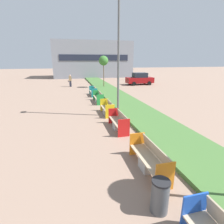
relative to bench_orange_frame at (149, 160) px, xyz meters
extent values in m
cube|color=#426B33|center=(2.26, 4.48, -0.28)|extent=(2.80, 120.00, 0.18)
cube|color=gray|center=(3.06, 36.44, 3.48)|extent=(17.05, 7.41, 7.70)
cube|color=#1E2333|center=(3.06, 32.69, 3.86)|extent=(14.32, 0.08, 1.20)
cube|color=blue|center=(-0.04, -2.33, 0.10)|extent=(0.62, 0.04, 0.94)
cube|color=#ADA8A0|center=(-0.04, 0.00, -0.16)|extent=(0.52, 0.60, 0.42)
cube|color=tan|center=(-0.04, 0.00, 0.07)|extent=(0.58, 2.14, 0.05)
cube|color=tan|center=(0.23, 0.00, 0.33)|extent=(0.14, 2.06, 0.48)
cube|color=orange|center=(-0.04, -1.09, 0.10)|extent=(0.62, 0.04, 0.94)
cube|color=orange|center=(-0.04, 1.09, 0.10)|extent=(0.62, 0.04, 0.94)
cube|color=#ADA8A0|center=(-0.04, 3.90, -0.16)|extent=(0.52, 0.60, 0.42)
cube|color=tan|center=(-0.04, 3.90, 0.07)|extent=(0.58, 2.06, 0.05)
cube|color=tan|center=(0.23, 3.90, 0.33)|extent=(0.14, 1.98, 0.48)
cube|color=red|center=(-0.04, 2.85, 0.10)|extent=(0.62, 0.04, 0.94)
cube|color=red|center=(-0.04, 4.95, 0.10)|extent=(0.62, 0.04, 0.94)
cube|color=#ADA8A0|center=(-0.04, 6.84, -0.16)|extent=(0.52, 0.60, 0.42)
cube|color=tan|center=(-0.04, 6.84, 0.07)|extent=(0.58, 1.87, 0.05)
cube|color=tan|center=(0.23, 6.84, 0.33)|extent=(0.14, 1.80, 0.48)
cube|color=yellow|center=(-0.04, 5.88, 0.10)|extent=(0.62, 0.04, 0.94)
cube|color=yellow|center=(-0.04, 7.79, 0.10)|extent=(0.62, 0.04, 0.94)
cube|color=#ADA8A0|center=(-0.04, 10.64, -0.16)|extent=(0.52, 0.60, 0.42)
cube|color=tan|center=(-0.04, 10.64, 0.07)|extent=(0.58, 2.23, 0.05)
cube|color=tan|center=(0.23, 10.64, 0.33)|extent=(0.14, 2.14, 0.48)
cube|color=#238C3D|center=(-0.04, 9.51, 0.10)|extent=(0.62, 0.04, 0.94)
cube|color=#238C3D|center=(-0.04, 11.78, 0.10)|extent=(0.62, 0.04, 0.94)
cube|color=#ADA8A0|center=(-0.04, 13.93, -0.16)|extent=(0.52, 0.60, 0.42)
cube|color=tan|center=(-0.04, 13.93, 0.07)|extent=(0.58, 1.93, 0.05)
cube|color=tan|center=(0.23, 13.93, 0.33)|extent=(0.14, 1.86, 0.48)
cube|color=#197A7F|center=(-0.04, 12.94, 0.10)|extent=(0.62, 0.04, 0.94)
cube|color=#197A7F|center=(-0.04, 14.92, 0.10)|extent=(0.62, 0.04, 0.94)
cylinder|color=#4C4F51|center=(-0.53, -1.71, 0.06)|extent=(0.45, 0.45, 0.86)
cylinder|color=black|center=(-0.53, -1.71, 0.51)|extent=(0.47, 0.47, 0.05)
cylinder|color=#56595B|center=(0.61, 6.24, 3.76)|extent=(0.14, 0.14, 8.26)
cylinder|color=brown|center=(2.23, 19.28, 1.29)|extent=(0.10, 0.10, 3.32)
sphere|color=#38702D|center=(2.23, 19.28, 3.31)|extent=(1.29, 1.29, 1.29)
cube|color=#232633|center=(-2.32, 21.41, 0.04)|extent=(0.30, 0.22, 0.83)
cube|color=olive|center=(-2.32, 21.41, 0.79)|extent=(0.38, 0.24, 0.67)
sphere|color=tan|center=(-2.32, 21.41, 1.24)|extent=(0.23, 0.23, 0.23)
cube|color=#232328|center=(-2.60, 21.41, 0.42)|extent=(0.12, 0.20, 0.18)
cube|color=maroon|center=(8.32, 20.97, 0.35)|extent=(4.20, 1.76, 0.84)
cube|color=black|center=(8.32, 20.97, 1.13)|extent=(2.10, 1.55, 0.72)
cylinder|color=black|center=(9.58, 20.07, -0.07)|extent=(0.60, 0.20, 0.60)
cylinder|color=black|center=(9.58, 21.87, -0.07)|extent=(0.60, 0.20, 0.60)
cylinder|color=black|center=(7.06, 20.07, -0.07)|extent=(0.60, 0.20, 0.60)
cylinder|color=black|center=(7.06, 21.87, -0.07)|extent=(0.60, 0.20, 0.60)
camera|label=1|loc=(-2.58, -4.93, 3.37)|focal=28.00mm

